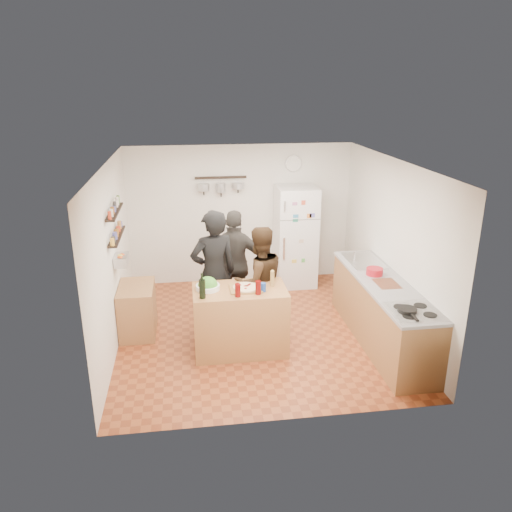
{
  "coord_description": "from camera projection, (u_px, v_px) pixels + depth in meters",
  "views": [
    {
      "loc": [
        -0.95,
        -6.6,
        3.52
      ],
      "look_at": [
        0.0,
        0.1,
        1.15
      ],
      "focal_mm": 35.0,
      "sensor_mm": 36.0,
      "label": 1
    }
  ],
  "objects": [
    {
      "name": "person_center",
      "position": [
        259.0,
        282.0,
        7.11
      ],
      "size": [
        0.94,
        0.83,
        1.64
      ],
      "primitive_type": "imported",
      "rotation": [
        0.0,
        0.0,
        3.44
      ],
      "color": "black",
      "rests_on": "floor"
    },
    {
      "name": "spice_shelf_upper",
      "position": [
        115.0,
        212.0,
        6.78
      ],
      "size": [
        0.12,
        1.0,
        0.02
      ],
      "primitive_type": "cube",
      "color": "black",
      "rests_on": "left_wall"
    },
    {
      "name": "wine_glass_far",
      "position": [
        258.0,
        288.0,
        6.45
      ],
      "size": [
        0.07,
        0.07,
        0.18
      ],
      "primitive_type": "cylinder",
      "color": "#4F0806",
      "rests_on": "prep_island"
    },
    {
      "name": "sink",
      "position": [
        364.0,
        261.0,
        7.66
      ],
      "size": [
        0.5,
        0.8,
        0.03
      ],
      "primitive_type": "cube",
      "color": "silver",
      "rests_on": "counter_run"
    },
    {
      "name": "fridge",
      "position": [
        296.0,
        237.0,
        8.92
      ],
      "size": [
        0.7,
        0.68,
        1.8
      ],
      "primitive_type": "cube",
      "color": "white",
      "rests_on": "floor"
    },
    {
      "name": "wine_bottle",
      "position": [
        202.0,
        289.0,
        6.33
      ],
      "size": [
        0.08,
        0.08,
        0.25
      ],
      "primitive_type": "cylinder",
      "color": "black",
      "rests_on": "prep_island"
    },
    {
      "name": "person_left",
      "position": [
        214.0,
        273.0,
        7.13
      ],
      "size": [
        0.77,
        0.61,
        1.86
      ],
      "primitive_type": "imported",
      "rotation": [
        0.0,
        0.0,
        3.41
      ],
      "color": "black",
      "rests_on": "floor"
    },
    {
      "name": "produce_basket",
      "position": [
        121.0,
        260.0,
        7.01
      ],
      "size": [
        0.18,
        0.35,
        0.14
      ],
      "primitive_type": "cube",
      "color": "silver",
      "rests_on": "left_wall"
    },
    {
      "name": "counter_run",
      "position": [
        382.0,
        312.0,
        7.02
      ],
      "size": [
        0.63,
        2.63,
        0.9
      ],
      "primitive_type": "cube",
      "color": "#9E7042",
      "rests_on": "floor"
    },
    {
      "name": "stove_top",
      "position": [
        415.0,
        312.0,
        5.98
      ],
      "size": [
        0.6,
        0.62,
        0.02
      ],
      "primitive_type": "cube",
      "color": "white",
      "rests_on": "counter_run"
    },
    {
      "name": "room_shell",
      "position": [
        253.0,
        243.0,
        7.41
      ],
      "size": [
        4.2,
        4.2,
        4.2
      ],
      "color": "brown",
      "rests_on": "ground"
    },
    {
      "name": "red_bowl",
      "position": [
        375.0,
        272.0,
        7.09
      ],
      "size": [
        0.24,
        0.24,
        0.1
      ],
      "primitive_type": "cylinder",
      "color": "#A8131F",
      "rests_on": "counter_run"
    },
    {
      "name": "wall_clock",
      "position": [
        293.0,
        164.0,
        8.82
      ],
      "size": [
        0.3,
        0.03,
        0.3
      ],
      "primitive_type": "cylinder",
      "rotation": [
        1.57,
        0.0,
        0.0
      ],
      "color": "silver",
      "rests_on": "back_wall"
    },
    {
      "name": "pizza_board",
      "position": [
        246.0,
        289.0,
        6.63
      ],
      "size": [
        0.42,
        0.34,
        0.02
      ],
      "primitive_type": "cube",
      "color": "brown",
      "rests_on": "prep_island"
    },
    {
      "name": "cutting_board",
      "position": [
        387.0,
        284.0,
        6.8
      ],
      "size": [
        0.3,
        0.4,
        0.02
      ],
      "primitive_type": "cube",
      "color": "brown",
      "rests_on": "counter_run"
    },
    {
      "name": "wine_glass_near",
      "position": [
        238.0,
        290.0,
        6.38
      ],
      "size": [
        0.07,
        0.07,
        0.18
      ],
      "primitive_type": "cylinder",
      "color": "#520707",
      "rests_on": "prep_island"
    },
    {
      "name": "pepper_mill",
      "position": [
        272.0,
        280.0,
        6.72
      ],
      "size": [
        0.06,
        0.06,
        0.18
      ],
      "primitive_type": "cylinder",
      "color": "olive",
      "rests_on": "prep_island"
    },
    {
      "name": "spice_shelf_lower",
      "position": [
        117.0,
        236.0,
        6.89
      ],
      "size": [
        0.12,
        1.0,
        0.02
      ],
      "primitive_type": "cube",
      "color": "black",
      "rests_on": "left_wall"
    },
    {
      "name": "skillet",
      "position": [
        407.0,
        310.0,
        5.96
      ],
      "size": [
        0.23,
        0.23,
        0.04
      ],
      "primitive_type": "cylinder",
      "color": "black",
      "rests_on": "stove_top"
    },
    {
      "name": "pizza",
      "position": [
        246.0,
        287.0,
        6.62
      ],
      "size": [
        0.34,
        0.34,
        0.02
      ],
      "primitive_type": "cylinder",
      "color": "beige",
      "rests_on": "pizza_board"
    },
    {
      "name": "salt_canister",
      "position": [
        263.0,
        287.0,
        6.55
      ],
      "size": [
        0.07,
        0.07,
        0.12
      ],
      "primitive_type": "cylinder",
      "color": "navy",
      "rests_on": "prep_island"
    },
    {
      "name": "pot_rack",
      "position": [
        221.0,
        178.0,
        8.63
      ],
      "size": [
        0.9,
        0.04,
        0.04
      ],
      "primitive_type": "cube",
      "color": "black",
      "rests_on": "back_wall"
    },
    {
      "name": "prep_island",
      "position": [
        240.0,
        320.0,
        6.79
      ],
      "size": [
        1.25,
        0.72,
        0.91
      ],
      "primitive_type": "cube",
      "color": "#A5723C",
      "rests_on": "floor"
    },
    {
      "name": "side_table",
      "position": [
        137.0,
        310.0,
        7.3
      ],
      "size": [
        0.5,
        0.8,
        0.73
      ],
      "primitive_type": "cube",
      "color": "#9F6F43",
      "rests_on": "floor"
    },
    {
      "name": "salad_bowl",
      "position": [
        208.0,
        287.0,
        6.62
      ],
      "size": [
        0.32,
        0.32,
        0.06
      ],
      "primitive_type": "cylinder",
      "color": "silver",
      "rests_on": "prep_island"
    },
    {
      "name": "person_back",
      "position": [
        236.0,
        264.0,
        7.72
      ],
      "size": [
        1.07,
        0.66,
        1.7
      ],
      "primitive_type": "imported",
      "rotation": [
        0.0,
        0.0,
        2.88
      ],
      "color": "#292624",
      "rests_on": "floor"
    }
  ]
}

